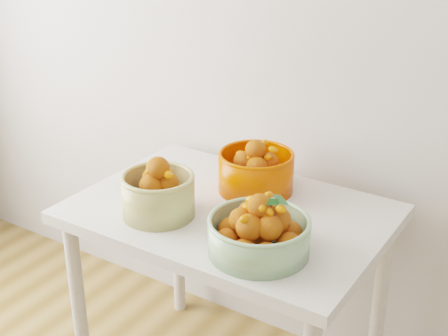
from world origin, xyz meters
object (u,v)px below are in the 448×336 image
(bowl_green, at_px, (259,233))
(table, at_px, (230,234))
(bowl_cream, at_px, (158,193))
(bowl_orange, at_px, (256,171))

(bowl_green, bearing_deg, table, 139.34)
(bowl_cream, relative_size, bowl_green, 0.79)
(bowl_green, bearing_deg, bowl_cream, 176.01)
(bowl_green, relative_size, bowl_orange, 1.30)
(table, relative_size, bowl_green, 2.58)
(bowl_green, bearing_deg, bowl_orange, 121.31)
(bowl_cream, xyz_separation_m, bowl_green, (0.38, -0.03, -0.01))
(bowl_orange, bearing_deg, bowl_cream, -118.08)
(bowl_cream, bearing_deg, bowl_orange, 61.92)
(table, height_order, bowl_green, bowl_green)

